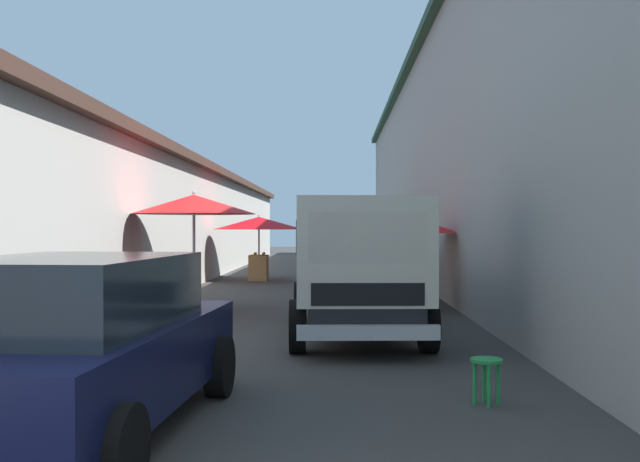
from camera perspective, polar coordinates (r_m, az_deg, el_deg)
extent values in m
plane|color=#3D3A38|center=(15.76, -1.53, -5.83)|extent=(90.00, 90.00, 0.00)
cube|color=beige|center=(19.40, -21.46, 0.40)|extent=(49.50, 7.00, 3.45)
cube|color=#4C3328|center=(19.50, -21.47, 5.83)|extent=(49.80, 7.50, 0.24)
cube|color=gray|center=(18.95, 19.71, 5.52)|extent=(49.50, 7.00, 6.83)
cube|color=#284C38|center=(19.59, 19.73, 15.86)|extent=(49.80, 7.50, 0.24)
cylinder|color=#9E9EA3|center=(14.01, -10.22, -1.83)|extent=(0.06, 0.06, 2.33)
cone|color=red|center=(14.00, -10.23, 2.15)|extent=(2.45, 2.45, 0.38)
sphere|color=#9E9EA3|center=(14.01, -10.23, 3.10)|extent=(0.07, 0.07, 0.07)
cube|color=brown|center=(14.14, -11.19, -5.06)|extent=(0.85, 0.59, 0.73)
sphere|color=orange|center=(13.95, -10.93, -3.44)|extent=(0.09, 0.09, 0.09)
sphere|color=orange|center=(14.18, -11.73, -3.17)|extent=(0.09, 0.09, 0.09)
sphere|color=orange|center=(14.21, -11.67, -3.38)|extent=(0.09, 0.09, 0.09)
sphere|color=orange|center=(14.33, -11.52, -3.35)|extent=(0.09, 0.09, 0.09)
cylinder|color=#9E9EA3|center=(15.01, 6.05, -2.25)|extent=(0.06, 0.06, 2.03)
cone|color=red|center=(15.00, 6.05, 0.74)|extent=(2.78, 2.78, 0.46)
sphere|color=#9E9EA3|center=(15.00, 6.05, 1.77)|extent=(0.07, 0.07, 0.07)
cube|color=olive|center=(14.94, 5.71, -4.67)|extent=(0.71, 0.80, 0.78)
sphere|color=orange|center=(14.98, 5.81, -2.98)|extent=(0.09, 0.09, 0.09)
sphere|color=orange|center=(14.85, 5.53, -2.80)|extent=(0.09, 0.09, 0.09)
sphere|color=orange|center=(14.89, 5.34, -3.00)|extent=(0.09, 0.09, 0.09)
sphere|color=orange|center=(14.77, 5.07, -3.03)|extent=(0.09, 0.09, 0.09)
cylinder|color=#9E9EA3|center=(19.37, 3.45, -1.18)|extent=(0.06, 0.06, 2.36)
cone|color=red|center=(19.37, 3.46, 1.63)|extent=(2.81, 2.81, 0.46)
sphere|color=#9E9EA3|center=(19.37, 3.46, 2.43)|extent=(0.07, 0.07, 0.07)
cube|color=#9E7547|center=(19.44, 3.55, -3.54)|extent=(0.95, 0.75, 0.76)
sphere|color=orange|center=(19.53, 3.28, -2.27)|extent=(0.09, 0.09, 0.09)
sphere|color=orange|center=(19.22, 4.01, -2.31)|extent=(0.09, 0.09, 0.09)
sphere|color=orange|center=(19.65, 3.71, -2.25)|extent=(0.09, 0.09, 0.09)
sphere|color=orange|center=(19.58, 3.82, -2.26)|extent=(0.09, 0.09, 0.09)
sphere|color=orange|center=(19.30, 3.43, -2.30)|extent=(0.09, 0.09, 0.09)
cylinder|color=#9E9EA3|center=(22.10, -5.00, -1.45)|extent=(0.06, 0.06, 2.02)
cone|color=red|center=(22.09, -5.00, 0.65)|extent=(2.86, 2.86, 0.40)
sphere|color=#9E9EA3|center=(22.10, -5.00, 1.27)|extent=(0.07, 0.07, 0.07)
cube|color=#9E7547|center=(22.26, -5.02, -3.00)|extent=(0.78, 0.57, 0.81)
sphere|color=orange|center=(22.25, -5.32, -1.84)|extent=(0.09, 0.09, 0.09)
sphere|color=orange|center=(22.31, -5.27, -1.84)|extent=(0.09, 0.09, 0.09)
sphere|color=orange|center=(22.09, -4.63, -1.86)|extent=(0.09, 0.09, 0.09)
sphere|color=orange|center=(22.49, -4.57, -1.82)|extent=(0.09, 0.09, 0.09)
cube|color=#0F1438|center=(6.14, -19.09, -10.17)|extent=(4.01, 1.98, 0.64)
cube|color=#19232D|center=(5.92, -19.69, -4.69)|extent=(2.44, 1.67, 0.56)
cube|color=black|center=(7.93, -13.34, -9.39)|extent=(0.21, 1.65, 0.20)
cube|color=silver|center=(8.11, -17.25, -7.18)|extent=(0.08, 0.24, 0.14)
cube|color=silver|center=(7.74, -9.15, -7.52)|extent=(0.08, 0.24, 0.14)
cylinder|color=black|center=(7.73, -20.89, -10.03)|extent=(0.61, 0.24, 0.60)
cylinder|color=black|center=(7.15, -8.19, -10.85)|extent=(0.61, 0.24, 0.60)
cylinder|color=black|center=(4.69, -16.01, -16.87)|extent=(0.61, 0.24, 0.60)
cube|color=black|center=(11.06, 2.86, -5.84)|extent=(4.85, 1.65, 0.36)
cube|color=beige|center=(9.37, 3.52, -1.55)|extent=(1.60, 1.81, 1.40)
cube|color=#19232D|center=(8.64, 3.90, -0.55)|extent=(0.12, 1.47, 0.63)
cube|color=#19232D|center=(9.37, 3.52, -0.49)|extent=(1.11, 1.81, 0.45)
cube|color=black|center=(8.66, 3.91, -5.15)|extent=(0.11, 1.40, 0.28)
cube|color=silver|center=(8.64, 3.95, -8.24)|extent=(0.19, 1.75, 0.18)
cube|color=gray|center=(11.92, 6.56, -3.33)|extent=(3.16, 0.18, 0.50)
cube|color=gray|center=(11.82, -1.39, -3.36)|extent=(3.16, 0.18, 0.50)
cube|color=gray|center=(13.38, 2.19, -2.93)|extent=(0.12, 1.65, 0.50)
cylinder|color=black|center=(9.57, 8.80, -7.65)|extent=(0.73, 0.25, 0.72)
cylinder|color=black|center=(9.44, -1.83, -7.76)|extent=(0.73, 0.25, 0.72)
cylinder|color=black|center=(12.59, 6.42, -5.74)|extent=(0.73, 0.25, 0.72)
cylinder|color=black|center=(12.48, -1.61, -5.78)|extent=(0.73, 0.25, 0.72)
cylinder|color=#232328|center=(16.61, 5.93, -4.15)|extent=(0.14, 0.14, 0.79)
cylinder|color=#232328|center=(16.77, 5.93, -4.11)|extent=(0.14, 0.14, 0.79)
cube|color=#B73333|center=(16.65, 5.93, -1.76)|extent=(0.47, 0.24, 0.59)
sphere|color=tan|center=(16.64, 5.93, -0.37)|extent=(0.22, 0.22, 0.22)
cylinder|color=#B73333|center=(16.37, 5.93, -1.69)|extent=(0.08, 0.08, 0.53)
cylinder|color=#B73333|center=(16.93, 5.93, -1.63)|extent=(0.08, 0.08, 0.53)
cylinder|color=navy|center=(17.45, 3.72, -3.88)|extent=(0.14, 0.14, 0.82)
cylinder|color=navy|center=(17.51, 4.24, -3.87)|extent=(0.14, 0.14, 0.82)
cube|color=#33518C|center=(17.44, 3.98, -1.52)|extent=(0.34, 0.52, 0.62)
sphere|color=#A57A5B|center=(17.44, 3.98, -0.13)|extent=(0.23, 0.23, 0.23)
cylinder|color=#33518C|center=(17.34, 3.09, -1.43)|extent=(0.08, 0.08, 0.55)
cylinder|color=#33518C|center=(17.55, 4.87, -1.41)|extent=(0.08, 0.08, 0.55)
cylinder|color=#1E8C3F|center=(6.94, 13.40, -10.20)|extent=(0.30, 0.30, 0.03)
cylinder|color=#1E8C3F|center=(7.09, 13.20, -11.70)|extent=(0.04, 0.04, 0.42)
cylinder|color=#1E8C3F|center=(6.96, 12.47, -11.93)|extent=(0.04, 0.04, 0.42)
cylinder|color=#1E8C3F|center=(6.87, 13.60, -12.09)|extent=(0.04, 0.04, 0.42)
cylinder|color=#1E8C3F|center=(7.00, 14.32, -11.85)|extent=(0.04, 0.04, 0.42)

